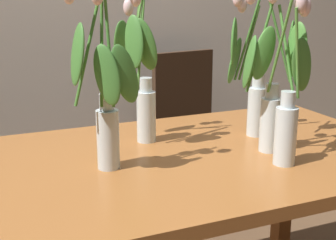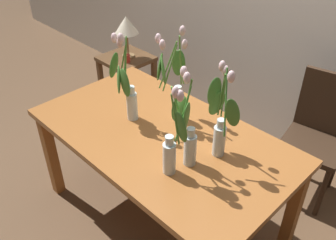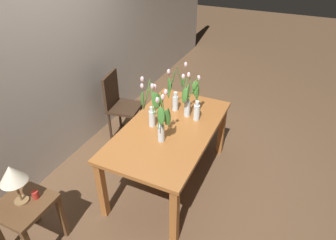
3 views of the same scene
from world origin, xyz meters
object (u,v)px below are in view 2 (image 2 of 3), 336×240
at_px(tulip_vase_1, 187,137).
at_px(tulip_vase_4, 127,90).
at_px(tulip_vase_0, 220,122).
at_px(dining_table, 161,145).
at_px(tulip_vase_3, 174,84).
at_px(side_table, 127,68).
at_px(tulip_vase_2, 174,142).
at_px(table_lamp, 126,26).
at_px(pillar_candle, 127,58).
at_px(dining_chair, 318,130).

distance_m(tulip_vase_1, tulip_vase_4, 0.54).
bearing_deg(tulip_vase_4, tulip_vase_0, 12.94).
bearing_deg(dining_table, tulip_vase_3, 110.61).
bearing_deg(tulip_vase_4, tulip_vase_3, 50.77).
bearing_deg(side_table, tulip_vase_2, -31.10).
distance_m(table_lamp, pillar_candle, 0.29).
height_order(tulip_vase_1, dining_chair, tulip_vase_1).
height_order(tulip_vase_1, tulip_vase_2, tulip_vase_2).
distance_m(tulip_vase_2, pillar_candle, 1.76).
distance_m(tulip_vase_2, dining_chair, 1.28).
bearing_deg(tulip_vase_3, tulip_vase_1, -37.52).
bearing_deg(pillar_candle, tulip_vase_3, -25.19).
height_order(dining_table, tulip_vase_1, tulip_vase_1).
height_order(tulip_vase_2, dining_chair, tulip_vase_2).
relative_size(side_table, pillar_candle, 7.33).
bearing_deg(tulip_vase_4, tulip_vase_2, -14.34).
xyz_separation_m(table_lamp, pillar_candle, (0.08, -0.08, -0.27)).
distance_m(tulip_vase_1, tulip_vase_2, 0.08).
bearing_deg(side_table, table_lamp, 56.36).
relative_size(tulip_vase_2, table_lamp, 1.36).
xyz_separation_m(dining_table, table_lamp, (-1.29, 0.80, 0.21)).
bearing_deg(pillar_candle, table_lamp, 135.82).
bearing_deg(dining_chair, tulip_vase_3, -126.89).
bearing_deg(pillar_candle, side_table, 147.90).
bearing_deg(dining_table, tulip_vase_4, -170.56).
distance_m(dining_table, tulip_vase_4, 0.39).
distance_m(tulip_vase_2, tulip_vase_3, 0.50).
bearing_deg(tulip_vase_1, table_lamp, 150.58).
relative_size(tulip_vase_3, side_table, 1.05).
distance_m(dining_table, dining_chair, 1.15).
xyz_separation_m(tulip_vase_3, table_lamp, (-1.22, 0.62, -0.12)).
xyz_separation_m(dining_table, tulip_vase_0, (0.35, 0.10, 0.30)).
distance_m(dining_table, tulip_vase_0, 0.47).
bearing_deg(tulip_vase_2, tulip_vase_4, 165.66).
height_order(tulip_vase_0, table_lamp, tulip_vase_0).
distance_m(tulip_vase_4, pillar_candle, 1.27).
bearing_deg(dining_chair, side_table, -172.96).
xyz_separation_m(tulip_vase_0, tulip_vase_3, (-0.42, 0.08, 0.03)).
height_order(tulip_vase_2, table_lamp, tulip_vase_2).
distance_m(tulip_vase_4, side_table, 1.43).
distance_m(dining_table, table_lamp, 1.53).
distance_m(dining_table, tulip_vase_3, 0.38).
bearing_deg(side_table, tulip_vase_1, -28.66).
relative_size(tulip_vase_1, table_lamp, 1.35).
xyz_separation_m(tulip_vase_2, table_lamp, (-1.57, 0.97, -0.07)).
height_order(tulip_vase_2, tulip_vase_3, tulip_vase_3).
bearing_deg(tulip_vase_4, pillar_candle, 141.61).
bearing_deg(tulip_vase_3, tulip_vase_2, -45.98).
relative_size(tulip_vase_4, side_table, 1.05).
xyz_separation_m(tulip_vase_3, pillar_candle, (-1.14, 0.54, -0.39)).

